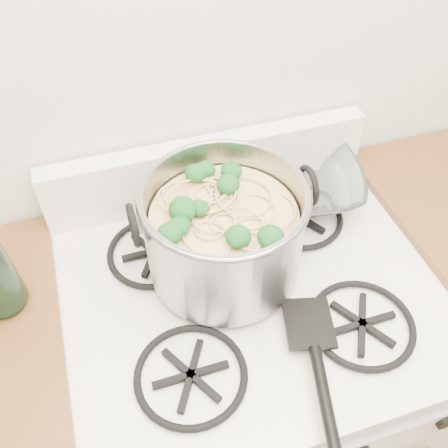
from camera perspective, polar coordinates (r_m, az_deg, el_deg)
gas_range at (r=1.44m, az=2.44°, el=-18.42°), size 0.76×0.66×0.92m
counter_left at (r=1.42m, az=-18.87°, el=-22.69°), size 0.25×0.65×0.92m
stock_pot at (r=0.97m, az=-0.00°, el=-1.01°), size 0.35×0.32×0.21m
spatula at (r=0.96m, az=9.70°, el=-10.90°), size 0.36×0.37×0.02m
glass_bowl at (r=1.19m, az=8.55°, el=4.08°), size 0.14×0.14×0.03m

